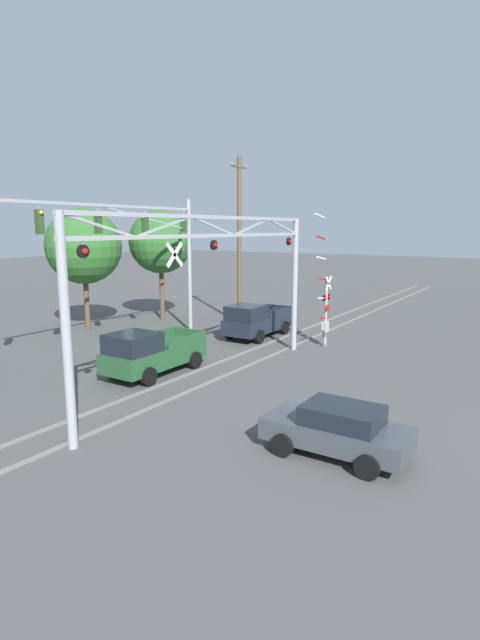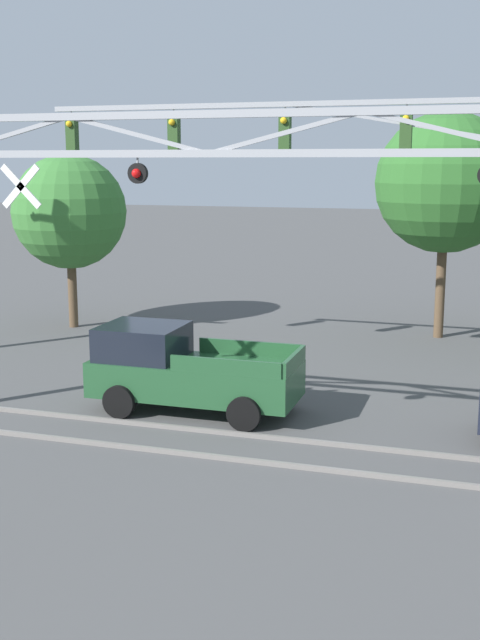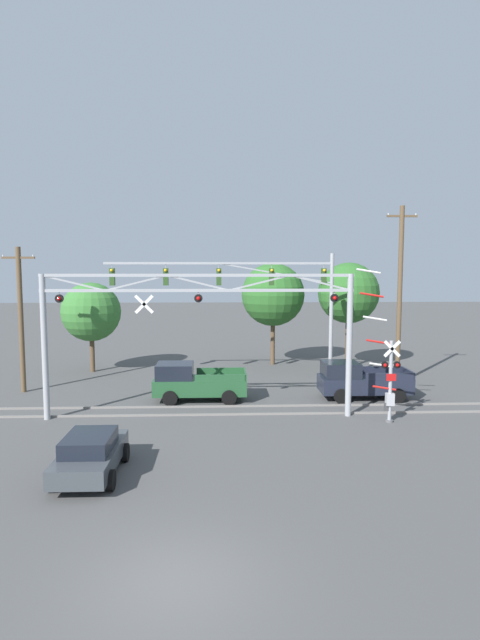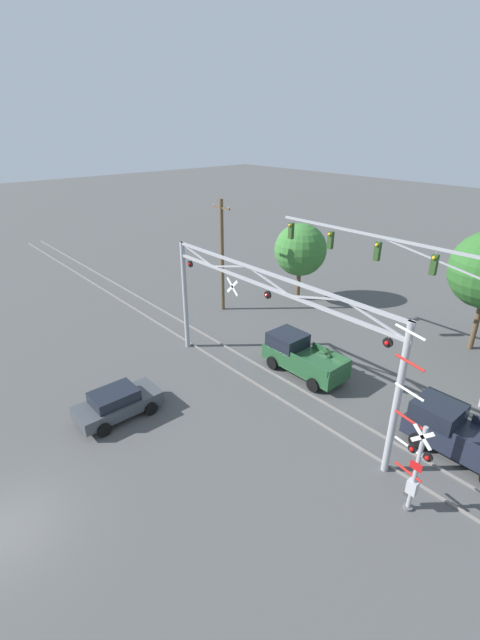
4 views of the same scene
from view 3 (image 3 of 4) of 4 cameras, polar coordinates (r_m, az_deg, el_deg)
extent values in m
plane|color=#4C4C4C|center=(12.46, -7.33, -27.68)|extent=(200.00, 200.00, 0.00)
cube|color=gray|center=(24.15, -4.64, -10.73)|extent=(80.00, 0.08, 0.10)
cube|color=gray|center=(25.53, -4.51, -9.83)|extent=(80.00, 0.08, 0.10)
cylinder|color=#9EA0A5|center=(24.50, -21.43, -2.94)|extent=(0.28, 0.28, 6.72)
cylinder|color=#9EA0A5|center=(23.92, 12.38, -2.88)|extent=(0.28, 0.28, 6.72)
cube|color=#9EA0A5|center=(22.92, -4.79, 3.39)|extent=(14.35, 0.14, 0.14)
cube|color=#9EA0A5|center=(22.90, -4.80, 5.12)|extent=(14.35, 0.14, 0.14)
cube|color=#9EA0A5|center=(23.83, -18.48, 4.04)|extent=(2.83, 0.08, 0.77)
cube|color=#9EA0A5|center=(23.20, -11.77, 4.17)|extent=(2.83, 0.08, 0.77)
cube|color=#9EA0A5|center=(22.91, -4.79, 4.25)|extent=(2.83, 0.08, 0.77)
cube|color=#9EA0A5|center=(22.96, 2.26, 4.27)|extent=(2.83, 0.08, 0.77)
cube|color=#9EA0A5|center=(23.35, 9.18, 4.23)|extent=(2.83, 0.08, 0.77)
cylinder|color=black|center=(24.05, -19.96, 2.32)|extent=(0.38, 0.10, 0.38)
sphere|color=red|center=(23.98, -20.01, 2.31)|extent=(0.18, 0.18, 0.18)
cylinder|color=#9EA0A5|center=(24.03, -19.97, 2.89)|extent=(0.04, 0.04, 0.10)
cylinder|color=black|center=(22.94, -4.78, 2.49)|extent=(0.38, 0.10, 0.38)
sphere|color=red|center=(22.87, -4.79, 2.48)|extent=(0.18, 0.18, 0.18)
cylinder|color=#9EA0A5|center=(22.92, -4.79, 3.09)|extent=(0.04, 0.04, 0.10)
cylinder|color=black|center=(23.52, 10.74, 2.49)|extent=(0.38, 0.10, 0.38)
sphere|color=red|center=(23.45, 10.78, 2.48)|extent=(0.18, 0.18, 0.18)
cylinder|color=#9EA0A5|center=(23.51, 10.75, 3.07)|extent=(0.04, 0.04, 0.10)
cube|color=white|center=(23.09, -10.90, 1.78)|extent=(0.88, 0.03, 0.88)
cube|color=white|center=(23.09, -10.90, 1.78)|extent=(0.88, 0.03, 0.88)
cylinder|color=black|center=(23.07, -10.91, 1.78)|extent=(0.04, 0.04, 0.02)
cylinder|color=#9EA0A5|center=(23.66, 16.81, -6.76)|extent=(0.16, 0.16, 3.73)
cylinder|color=#59595B|center=(24.11, 16.68, -10.98)|extent=(0.35, 0.35, 0.10)
cube|color=white|center=(23.29, 17.00, -3.17)|extent=(0.78, 0.03, 0.78)
cube|color=white|center=(23.29, 17.00, -3.17)|extent=(0.78, 0.03, 0.78)
cylinder|color=black|center=(23.27, 17.02, -3.18)|extent=(0.04, 0.04, 0.02)
cylinder|color=black|center=(23.43, 16.21, -4.96)|extent=(0.32, 0.09, 0.32)
sphere|color=red|center=(23.37, 16.26, -4.98)|extent=(0.16, 0.16, 0.16)
cylinder|color=black|center=(23.61, 17.50, -4.91)|extent=(0.32, 0.09, 0.32)
sphere|color=red|center=(23.55, 17.55, -4.94)|extent=(0.16, 0.16, 0.16)
cube|color=#9EA0A5|center=(23.52, 16.86, -4.93)|extent=(0.64, 0.06, 0.06)
cube|color=red|center=(23.53, 16.90, -6.29)|extent=(0.44, 0.02, 0.32)
cube|color=#B2B2B7|center=(23.85, 16.75, -8.68)|extent=(0.36, 0.28, 0.56)
cylinder|color=red|center=(23.64, 16.17, -7.47)|extent=(1.07, 0.09, 0.26)
cylinder|color=white|center=(23.38, 15.84, -4.98)|extent=(1.07, 0.09, 0.26)
cylinder|color=red|center=(23.16, 15.50, -2.43)|extent=(1.07, 0.09, 0.26)
cylinder|color=white|center=(22.99, 15.16, 0.16)|extent=(1.07, 0.09, 0.26)
cylinder|color=red|center=(22.86, 14.82, 2.78)|extent=(1.07, 0.09, 0.26)
cylinder|color=white|center=(22.79, 14.47, 5.43)|extent=(1.07, 0.09, 0.26)
cube|color=#3F3F42|center=(23.90, 16.44, -9.49)|extent=(0.24, 0.12, 0.36)
cylinder|color=#9EA0A5|center=(31.22, 10.37, 0.21)|extent=(0.24, 0.24, 7.92)
cube|color=#9EA0A5|center=(30.33, -2.44, 6.50)|extent=(13.82, 0.14, 0.14)
cube|color=#9EA0A5|center=(30.51, 4.10, 5.36)|extent=(6.92, 0.08, 1.28)
cylinder|color=#9EA0A5|center=(31.01, -14.43, 6.03)|extent=(0.04, 0.04, 0.30)
cube|color=#28471E|center=(31.01, -14.40, 4.80)|extent=(0.30, 0.26, 1.03)
sphere|color=yellow|center=(30.85, -14.48, 5.51)|extent=(0.18, 0.18, 0.18)
cylinder|color=#9EA0A5|center=(30.50, -8.50, 6.15)|extent=(0.04, 0.04, 0.30)
cube|color=#28471E|center=(30.50, -8.48, 4.90)|extent=(0.30, 0.26, 1.03)
sphere|color=yellow|center=(30.34, -8.53, 5.63)|extent=(0.18, 0.18, 0.18)
cylinder|color=#9EA0A5|center=(30.33, -2.44, 6.21)|extent=(0.04, 0.04, 0.30)
cube|color=#28471E|center=(30.33, -2.43, 4.95)|extent=(0.30, 0.26, 1.03)
sphere|color=yellow|center=(30.16, -2.43, 5.69)|extent=(0.18, 0.18, 0.18)
cylinder|color=#9EA0A5|center=(30.49, 3.63, 6.20)|extent=(0.04, 0.04, 0.30)
cube|color=#28471E|center=(30.49, 3.62, 4.95)|extent=(0.30, 0.26, 1.03)
sphere|color=yellow|center=(30.32, 3.66, 5.68)|extent=(0.18, 0.18, 0.18)
cylinder|color=#9EA0A5|center=(30.98, 9.57, 6.13)|extent=(0.04, 0.04, 0.30)
cube|color=#28471E|center=(30.98, 9.55, 4.89)|extent=(0.30, 0.26, 1.03)
sphere|color=yellow|center=(30.82, 9.62, 5.61)|extent=(0.18, 0.18, 0.18)
cube|color=#23512D|center=(26.71, -4.57, -7.48)|extent=(4.86, 1.95, 0.83)
cube|color=black|center=(26.63, -7.46, -5.77)|extent=(1.90, 1.79, 0.79)
cube|color=#23512D|center=(25.65, -2.30, -6.65)|extent=(2.56, 0.08, 0.35)
cube|color=#23512D|center=(27.48, -2.30, -5.83)|extent=(2.56, 0.08, 0.35)
cube|color=#23512D|center=(26.60, 0.58, -6.21)|extent=(0.10, 1.87, 0.35)
cylinder|color=black|center=(25.96, -8.01, -8.84)|extent=(0.77, 0.24, 0.77)
cylinder|color=black|center=(27.86, -7.61, -7.84)|extent=(0.77, 0.24, 0.77)
cylinder|color=black|center=(25.84, -1.27, -8.86)|extent=(0.77, 0.24, 0.77)
cylinder|color=black|center=(27.75, -1.34, -7.85)|extent=(0.77, 0.24, 0.77)
cube|color=#1E2333|center=(27.85, 14.03, -7.09)|extent=(4.80, 1.95, 0.83)
cube|color=black|center=(27.35, 11.42, -5.53)|extent=(1.88, 1.79, 0.79)
cube|color=#1E2333|center=(27.17, 16.73, -6.20)|extent=(2.52, 0.08, 0.35)
cube|color=#1E2333|center=(28.90, 15.52, -5.46)|extent=(2.52, 0.08, 0.35)
cube|color=#1E2333|center=(28.47, 18.63, -5.72)|extent=(0.10, 1.87, 0.35)
cylinder|color=black|center=(26.64, 11.50, -8.53)|extent=(0.77, 0.24, 0.77)
cylinder|color=black|center=(28.50, 10.55, -7.58)|extent=(0.77, 0.24, 0.77)
cylinder|color=black|center=(27.49, 17.60, -8.24)|extent=(0.77, 0.24, 0.77)
cylinder|color=black|center=(29.30, 16.29, -7.35)|extent=(0.77, 0.24, 0.77)
cube|color=#3D4247|center=(18.01, -16.67, -14.77)|extent=(1.77, 4.01, 0.61)
cube|color=black|center=(17.68, -16.85, -13.23)|extent=(1.50, 2.08, 0.52)
cylinder|color=black|center=(19.43, -18.38, -14.24)|extent=(0.24, 0.65, 0.65)
cylinder|color=black|center=(19.03, -13.01, -14.53)|extent=(0.24, 0.65, 0.65)
cylinder|color=black|center=(17.29, -20.68, -16.86)|extent=(0.24, 0.65, 0.65)
cylinder|color=black|center=(16.84, -14.60, -17.30)|extent=(0.24, 0.65, 0.65)
cylinder|color=brown|center=(30.53, -23.75, -0.03)|extent=(0.28, 0.28, 8.18)
cube|color=brown|center=(30.42, -24.01, 6.53)|extent=(1.80, 0.12, 0.12)
cylinder|color=silver|center=(30.74, -25.45, 6.64)|extent=(0.08, 0.08, 0.12)
cylinder|color=silver|center=(30.13, -22.56, 6.79)|extent=(0.08, 0.08, 0.12)
cylinder|color=brown|center=(31.18, 17.77, 2.56)|extent=(0.28, 0.28, 10.66)
cube|color=brown|center=(31.31, 18.03, 11.23)|extent=(1.80, 0.12, 0.12)
cylinder|color=silver|center=(31.05, 16.59, 11.51)|extent=(0.08, 0.08, 0.12)
cylinder|color=silver|center=(31.61, 19.46, 11.31)|extent=(0.08, 0.08, 0.12)
cylinder|color=brown|center=(35.49, -16.53, -3.53)|extent=(0.32, 0.32, 2.71)
sphere|color=#387533|center=(35.17, -16.65, 0.89)|extent=(3.98, 3.98, 3.98)
cylinder|color=brown|center=(35.96, 12.19, -2.39)|extent=(0.32, 0.32, 3.84)
sphere|color=#2D6628|center=(35.65, 12.30, 3.04)|extent=(4.24, 4.24, 4.24)
cylinder|color=brown|center=(36.67, 3.76, -2.36)|extent=(0.32, 0.32, 3.54)
sphere|color=#2D6628|center=(36.36, 3.80, 2.91)|extent=(4.58, 4.58, 4.58)
camera|label=1|loc=(20.37, -57.73, 1.34)|focal=28.00mm
camera|label=2|loc=(10.48, 28.79, -0.65)|focal=45.00mm
camera|label=4|loc=(16.75, 51.03, 25.05)|focal=24.00mm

